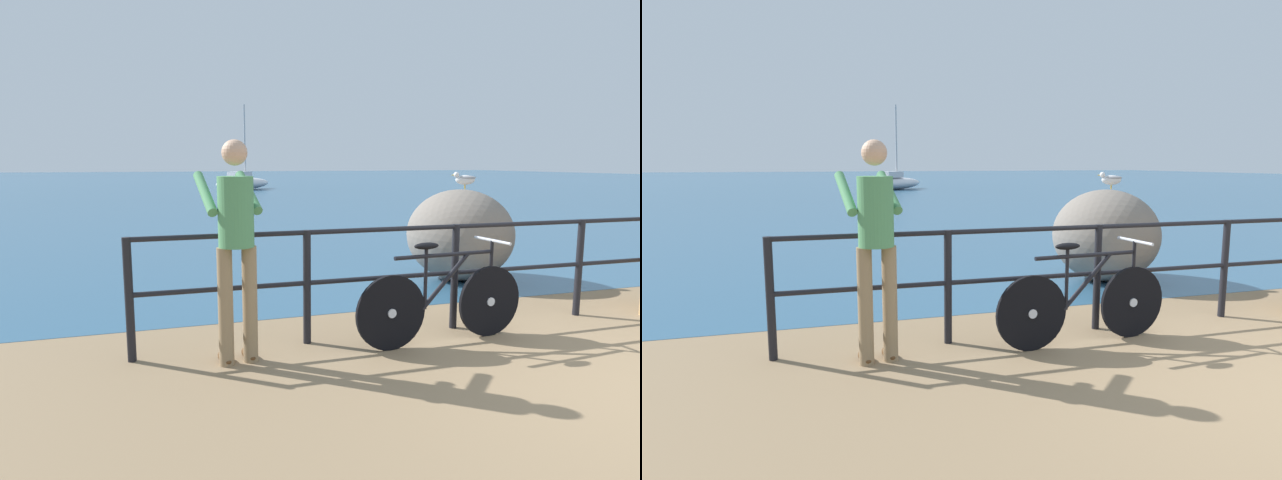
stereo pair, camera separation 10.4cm
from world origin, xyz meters
TOP-DOWN VIEW (x-y plane):
  - ground_plane at (0.00, 20.00)m, footprint 120.00×120.00m
  - sea_surface at (0.00, 47.54)m, footprint 120.00×90.00m
  - promenade_railing at (0.00, 1.73)m, footprint 7.49×0.07m
  - bicycle at (-1.07, 1.38)m, footprint 1.70×0.48m
  - person_at_railing at (-2.89, 1.45)m, footprint 0.50×0.66m
  - breakwater_boulder_main at (0.50, 3.65)m, footprint 1.42×1.50m
  - seagull at (0.59, 3.70)m, footprint 0.34×0.21m
  - sailboat at (1.67, 28.77)m, footprint 4.21×3.82m

SIDE VIEW (x-z plane):
  - ground_plane at x=0.00m, z-range -0.10..0.00m
  - sea_surface at x=0.00m, z-range 0.00..0.01m
  - bicycle at x=-1.07m, z-range -0.07..0.85m
  - sailboat at x=1.67m, z-range -2.03..2.87m
  - breakwater_boulder_main at x=0.50m, z-range 0.00..1.24m
  - promenade_railing at x=0.00m, z-range 0.13..1.15m
  - person_at_railing at x=-2.89m, z-range 0.10..1.88m
  - seagull at x=0.59m, z-range 1.26..1.50m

